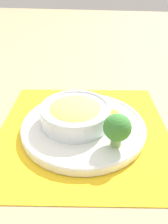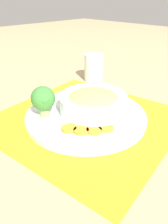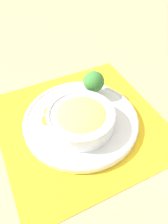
% 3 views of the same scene
% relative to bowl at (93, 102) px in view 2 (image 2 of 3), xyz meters
% --- Properties ---
extents(ground_plane, '(4.00, 4.00, 0.00)m').
position_rel_bowl_xyz_m(ground_plane, '(0.01, 0.02, -0.05)').
color(ground_plane, tan).
extents(placemat, '(0.51, 0.50, 0.00)m').
position_rel_bowl_xyz_m(placemat, '(0.01, 0.02, -0.05)').
color(placemat, yellow).
rests_on(placemat, ground_plane).
extents(plate, '(0.33, 0.33, 0.02)m').
position_rel_bowl_xyz_m(plate, '(0.01, 0.02, -0.03)').
color(plate, white).
rests_on(plate, placemat).
extents(bowl, '(0.18, 0.18, 0.06)m').
position_rel_bowl_xyz_m(bowl, '(0.00, 0.00, 0.00)').
color(bowl, silver).
rests_on(bowl, plate).
extents(broccoli_floret, '(0.06, 0.06, 0.08)m').
position_rel_bowl_xyz_m(broccoli_floret, '(0.07, 0.11, 0.02)').
color(broccoli_floret, '#84AD5B').
rests_on(broccoli_floret, plate).
extents(carrot_slice_near, '(0.04, 0.04, 0.01)m').
position_rel_bowl_xyz_m(carrot_slice_near, '(-0.02, 0.11, -0.03)').
color(carrot_slice_near, orange).
rests_on(carrot_slice_near, plate).
extents(carrot_slice_middle, '(0.04, 0.04, 0.01)m').
position_rel_bowl_xyz_m(carrot_slice_middle, '(-0.05, 0.09, -0.03)').
color(carrot_slice_middle, orange).
rests_on(carrot_slice_middle, plate).
extents(carrot_slice_far, '(0.04, 0.04, 0.01)m').
position_rel_bowl_xyz_m(carrot_slice_far, '(-0.07, 0.07, -0.03)').
color(carrot_slice_far, orange).
rests_on(carrot_slice_far, plate).
extents(carrot_slice_extra, '(0.04, 0.04, 0.01)m').
position_rel_bowl_xyz_m(carrot_slice_extra, '(-0.08, 0.04, -0.03)').
color(carrot_slice_extra, orange).
rests_on(carrot_slice_extra, plate).
extents(water_glass, '(0.07, 0.07, 0.10)m').
position_rel_bowl_xyz_m(water_glass, '(0.20, -0.22, -0.00)').
color(water_glass, silver).
rests_on(water_glass, ground_plane).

